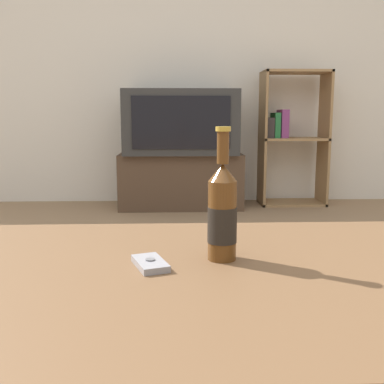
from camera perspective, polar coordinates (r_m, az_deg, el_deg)
The scene contains 7 objects.
back_wall at distance 3.95m, azimuth -1.99°, elevation 17.87°, with size 8.00×0.05×2.60m.
coffee_table at distance 0.95m, azimuth -0.80°, elevation -12.82°, with size 1.25×0.81×0.42m.
tv_stand at distance 3.65m, azimuth -1.42°, elevation 1.51°, with size 0.98×0.44×0.44m.
television at distance 3.61m, azimuth -1.46°, elevation 8.86°, with size 0.88×0.56×0.50m.
bookshelf at distance 3.82m, azimuth 12.28°, elevation 6.99°, with size 0.53×0.30×1.09m.
beer_bottle at distance 0.98m, azimuth 3.87°, elevation -2.61°, with size 0.06×0.06×0.29m.
cell_phone at distance 0.96m, azimuth -5.34°, elevation -9.01°, with size 0.09×0.12×0.02m.
Camera 1 is at (-0.02, -0.88, 0.73)m, focal length 42.00 mm.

